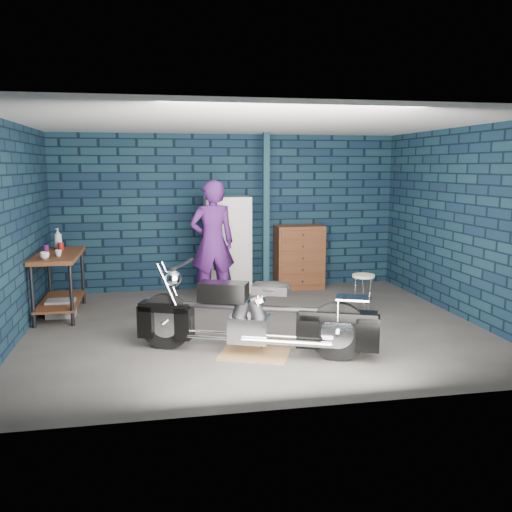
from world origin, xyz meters
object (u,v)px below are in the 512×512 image
(storage_bin, at_px, (61,308))
(tool_chest, at_px, (299,257))
(person, at_px, (212,242))
(shop_stool, at_px, (363,294))
(motorcycle, at_px, (254,310))
(locker, at_px, (228,244))
(workbench, at_px, (60,284))

(storage_bin, xyz_separation_m, tool_chest, (3.87, 1.19, 0.44))
(person, distance_m, shop_stool, 2.44)
(motorcycle, relative_size, tool_chest, 2.13)
(storage_bin, height_order, tool_chest, tool_chest)
(shop_stool, bearing_deg, person, 152.97)
(locker, distance_m, shop_stool, 2.60)
(workbench, relative_size, shop_stool, 2.37)
(person, xyz_separation_m, tool_chest, (1.63, 0.78, -0.41))
(storage_bin, bearing_deg, workbench, 99.87)
(person, bearing_deg, motorcycle, 88.39)
(locker, xyz_separation_m, shop_stool, (1.75, -1.85, -0.53))
(motorcycle, distance_m, storage_bin, 3.25)
(motorcycle, bearing_deg, shop_stool, 58.91)
(shop_stool, bearing_deg, locker, 133.41)
(person, bearing_deg, shop_stool, 146.61)
(storage_bin, distance_m, tool_chest, 4.08)
(person, distance_m, tool_chest, 1.85)
(person, xyz_separation_m, storage_bin, (-2.25, -0.40, -0.85))
(locker, bearing_deg, storage_bin, -155.42)
(storage_bin, bearing_deg, locker, 24.58)
(workbench, distance_m, shop_stool, 4.43)
(motorcycle, xyz_separation_m, shop_stool, (1.89, 1.42, -0.23))
(workbench, xyz_separation_m, motorcycle, (2.48, -2.20, 0.07))
(workbench, xyz_separation_m, tool_chest, (3.89, 1.07, 0.10))
(workbench, distance_m, locker, 2.85)
(tool_chest, bearing_deg, workbench, -164.63)
(tool_chest, bearing_deg, shop_stool, -75.83)
(workbench, bearing_deg, storage_bin, -80.13)
(locker, height_order, shop_stool, locker)
(tool_chest, height_order, shop_stool, tool_chest)
(person, relative_size, locker, 1.18)
(shop_stool, bearing_deg, storage_bin, 171.31)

